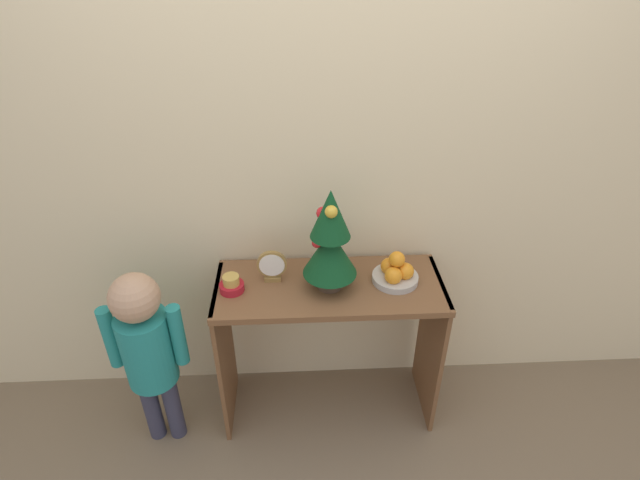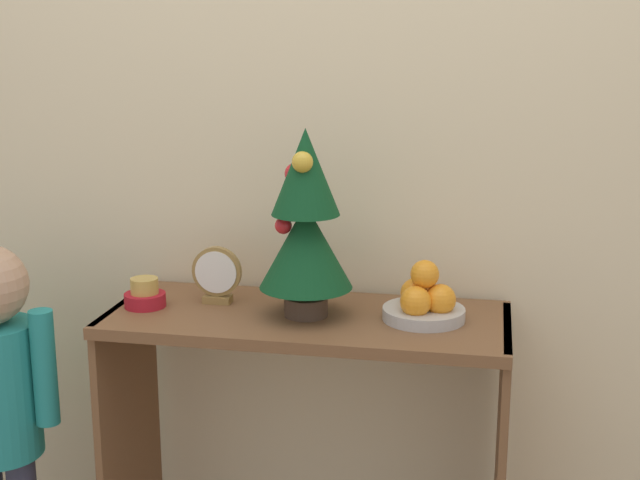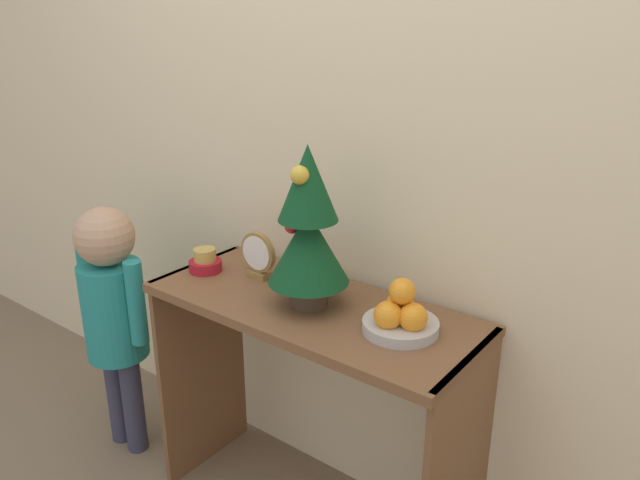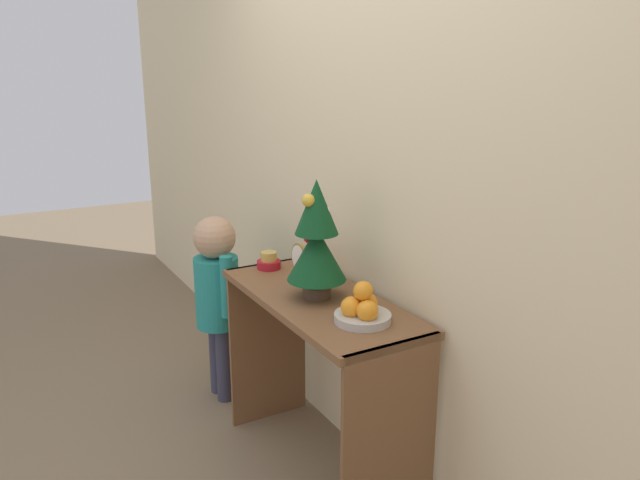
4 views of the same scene
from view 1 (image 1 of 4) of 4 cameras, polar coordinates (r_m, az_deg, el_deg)
The scene contains 8 objects.
ground_plane at distance 2.69m, azimuth 1.23°, elevation -21.75°, with size 12.00×12.00×0.00m, color #7A664C.
back_wall at distance 2.24m, azimuth 0.76°, elevation 8.03°, with size 7.00×0.05×2.50m, color beige.
console_table at distance 2.38m, azimuth 1.04°, elevation -9.01°, with size 1.03×0.43×0.81m.
mini_tree at distance 2.10m, azimuth 1.12°, elevation -0.03°, with size 0.24×0.24×0.48m.
fruit_bowl at distance 2.27m, azimuth 8.64°, elevation -3.70°, with size 0.21×0.21×0.16m.
singing_bowl at distance 2.23m, azimuth -10.07°, elevation -5.06°, with size 0.11×0.11×0.08m.
desk_clock at distance 2.24m, azimuth -5.51°, elevation -3.01°, with size 0.13×0.04×0.15m.
child_figure at distance 2.37m, azimuth -19.24°, elevation -11.16°, with size 0.35×0.23×0.98m.
Camera 1 is at (-0.13, -1.56, 2.19)m, focal length 28.00 mm.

